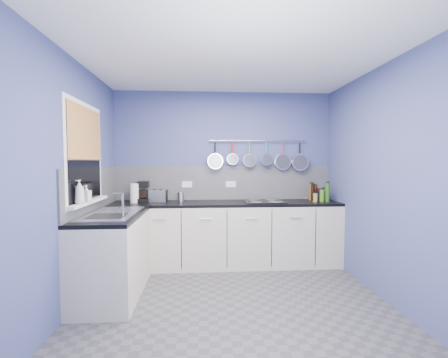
{
  "coord_description": "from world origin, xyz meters",
  "views": [
    {
      "loc": [
        -0.31,
        -3.08,
        1.47
      ],
      "look_at": [
        -0.05,
        0.75,
        1.25
      ],
      "focal_mm": 24.57,
      "sensor_mm": 36.0,
      "label": 1
    }
  ],
  "objects": [
    {
      "name": "socket_right",
      "position": [
        0.1,
        1.48,
        1.13
      ],
      "size": [
        0.15,
        0.01,
        0.09
      ],
      "primitive_type": "cube",
      "color": "white",
      "rests_on": "backsplash_back"
    },
    {
      "name": "pan_3",
      "position": [
        0.63,
        1.44,
        1.6
      ],
      "size": [
        0.18,
        0.1,
        0.37
      ],
      "primitive_type": null,
      "color": "silver",
      "rests_on": "pot_rail"
    },
    {
      "name": "floor",
      "position": [
        0.0,
        0.0,
        -0.01
      ],
      "size": [
        3.2,
        3.0,
        0.02
      ],
      "primitive_type": "cube",
      "color": "#47474C",
      "rests_on": "ground"
    },
    {
      "name": "coffee_maker",
      "position": [
        -1.15,
        1.26,
        1.05
      ],
      "size": [
        0.17,
        0.19,
        0.29
      ],
      "primitive_type": null,
      "rotation": [
        0.0,
        0.0,
        0.04
      ],
      "color": "black",
      "rests_on": "worktop_back"
    },
    {
      "name": "pan_2",
      "position": [
        0.37,
        1.44,
        1.58
      ],
      "size": [
        0.2,
        0.07,
        0.39
      ],
      "primitive_type": null,
      "color": "silver",
      "rests_on": "pot_rail"
    },
    {
      "name": "wall_left",
      "position": [
        -1.61,
        0.0,
        1.25
      ],
      "size": [
        0.02,
        3.0,
        2.5
      ],
      "primitive_type": "cube",
      "color": "#3E477D",
      "rests_on": "ground"
    },
    {
      "name": "condiment_8",
      "position": [
        1.27,
        1.11,
        0.96
      ],
      "size": [
        0.06,
        0.06,
        0.12
      ],
      "primitive_type": "cylinder",
      "color": "olive",
      "rests_on": "worktop_back"
    },
    {
      "name": "window_frame",
      "position": [
        -1.58,
        0.3,
        1.55
      ],
      "size": [
        0.01,
        1.0,
        1.1
      ],
      "primitive_type": "cube",
      "color": "white",
      "rests_on": "wall_left"
    },
    {
      "name": "condiment_5",
      "position": [
        1.27,
        1.24,
        1.03
      ],
      "size": [
        0.05,
        0.05,
        0.25
      ],
      "primitive_type": "cylinder",
      "color": "black",
      "rests_on": "worktop_back"
    },
    {
      "name": "condiment_2",
      "position": [
        1.28,
        1.34,
        1.02
      ],
      "size": [
        0.07,
        0.07,
        0.24
      ],
      "primitive_type": "cylinder",
      "color": "brown",
      "rests_on": "worktop_back"
    },
    {
      "name": "pan_5",
      "position": [
        1.14,
        1.44,
        1.56
      ],
      "size": [
        0.26,
        0.08,
        0.45
      ],
      "primitive_type": null,
      "color": "silver",
      "rests_on": "pot_rail"
    },
    {
      "name": "hob",
      "position": [
        0.55,
        1.18,
        0.91
      ],
      "size": [
        0.56,
        0.49,
        0.01
      ],
      "primitive_type": "cube",
      "color": "black",
      "rests_on": "worktop_back"
    },
    {
      "name": "cabinet_run_left",
      "position": [
        -1.3,
        0.3,
        0.43
      ],
      "size": [
        0.6,
        1.2,
        0.86
      ],
      "primitive_type": "cube",
      "color": "beige",
      "rests_on": "ground"
    },
    {
      "name": "condiment_4",
      "position": [
        1.37,
        1.23,
        0.98
      ],
      "size": [
        0.07,
        0.07,
        0.16
      ],
      "primitive_type": "cylinder",
      "color": "black",
      "rests_on": "worktop_back"
    },
    {
      "name": "bamboo_blind",
      "position": [
        -1.56,
        0.3,
        1.77
      ],
      "size": [
        0.01,
        0.9,
        0.55
      ],
      "primitive_type": "cube",
      "color": "#C9813D",
      "rests_on": "wall_left"
    },
    {
      "name": "toaster",
      "position": [
        -0.96,
        1.31,
        0.98
      ],
      "size": [
        0.27,
        0.17,
        0.17
      ],
      "primitive_type": "cube",
      "rotation": [
        0.0,
        0.0,
        -0.11
      ],
      "color": "silver",
      "rests_on": "worktop_back"
    },
    {
      "name": "condiment_1",
      "position": [
        1.35,
        1.33,
        1.01
      ],
      "size": [
        0.06,
        0.06,
        0.22
      ],
      "primitive_type": "cylinder",
      "color": "#4C190C",
      "rests_on": "worktop_back"
    },
    {
      "name": "condiment_0",
      "position": [
        1.45,
        1.31,
        0.98
      ],
      "size": [
        0.07,
        0.07,
        0.16
      ],
      "primitive_type": "cylinder",
      "color": "#8C5914",
      "rests_on": "worktop_back"
    },
    {
      "name": "condiment_6",
      "position": [
        1.44,
        1.12,
        1.03
      ],
      "size": [
        0.07,
        0.07,
        0.27
      ],
      "primitive_type": "cylinder",
      "color": "#265919",
      "rests_on": "worktop_back"
    },
    {
      "name": "socket_left",
      "position": [
        -0.55,
        1.48,
        1.13
      ],
      "size": [
        0.15,
        0.01,
        0.09
      ],
      "primitive_type": "cube",
      "color": "white",
      "rests_on": "backsplash_back"
    },
    {
      "name": "pan_4",
      "position": [
        0.88,
        1.44,
        1.56
      ],
      "size": [
        0.24,
        0.06,
        0.43
      ],
      "primitive_type": null,
      "color": "silver",
      "rests_on": "pot_rail"
    },
    {
      "name": "mixer_tap",
      "position": [
        -1.14,
        0.12,
        1.03
      ],
      "size": [
        0.12,
        0.08,
        0.26
      ],
      "primitive_type": null,
      "color": "silver",
      "rests_on": "worktop_left"
    },
    {
      "name": "wall_front",
      "position": [
        0.0,
        -1.51,
        1.25
      ],
      "size": [
        3.2,
        0.02,
        2.5
      ],
      "primitive_type": "cube",
      "color": "#3E477D",
      "rests_on": "ground"
    },
    {
      "name": "paper_towel",
      "position": [
        -1.26,
        1.21,
        1.03
      ],
      "size": [
        0.14,
        0.14,
        0.27
      ],
      "primitive_type": "cylinder",
      "rotation": [
        0.0,
        0.0,
        -0.2
      ],
      "color": "white",
      "rests_on": "worktop_back"
    },
    {
      "name": "window_glass",
      "position": [
        -1.57,
        0.3,
        1.55
      ],
      "size": [
        0.01,
        0.9,
        1.0
      ],
      "primitive_type": "cube",
      "color": "black",
      "rests_on": "wall_left"
    },
    {
      "name": "pan_0",
      "position": [
        -0.13,
        1.44,
        1.57
      ],
      "size": [
        0.23,
        0.11,
        0.42
      ],
      "primitive_type": null,
      "color": "silver",
      "rests_on": "pot_rail"
    },
    {
      "name": "pot_rail",
      "position": [
        0.5,
        1.45,
        1.78
      ],
      "size": [
        1.45,
        0.02,
        0.02
      ],
      "primitive_type": "cylinder",
      "rotation": [
        0.0,
        1.57,
        0.0
      ],
      "color": "silver",
      "rests_on": "wall_back"
    },
    {
      "name": "sink_unit",
      "position": [
        -1.3,
        0.3,
        0.9
      ],
      "size": [
        0.5,
        0.95,
        0.01
      ],
      "primitive_type": "cube",
      "color": "silver",
      "rests_on": "worktop_left"
    },
    {
      "name": "soap_bottle_a",
      "position": [
        -1.53,
        0.01,
        1.17
      ],
      "size": [
        0.12,
        0.12,
        0.24
      ],
      "primitive_type": "imported",
      "rotation": [
        0.0,
        0.0,
        -0.35
      ],
      "color": "white",
      "rests_on": "window_sill"
    },
    {
      "name": "soap_bottle_b",
      "position": [
        -1.53,
        0.19,
        1.14
      ],
      "size": [
        0.09,
        0.09,
        0.17
      ],
      "primitive_type": "imported",
      "rotation": [
        0.0,
        0.0,
        -0.16
      ],
      "color": "white",
      "rests_on": "window_sill"
    },
    {
      "name": "condiment_7",
      "position": [
        1.36,
        1.11,
        0.99
      ],
      "size": [
        0.07,
        0.07,
        0.18
      ],
      "primitive_type": "cylinder",
      "color": "#3F721E",
      "rests_on": "worktop_back"
    },
    {
      "name": "window_sill",
      "position": [
        -1.55,
        0.3,
        1.04
      ],
      "size": [
        0.1,
        0.98,
        0.03
      ],
      "primitive_type": "cube",
      "color": "white",
      "rests_on": "wall_left"
    },
    {
      "name": "worktop_left",
      "position": [
        -1.3,
        0.3,
        0.88
      ],
      "size": [
        0.6,
        1.2,
        0.04
      ],
      "primitive_type": "cube",
      "color": "black",
      "rests_on": "cabinet_run_left"
    },
    {
      "name": "ceiling",
      "position": [
        0.0,
        0.0,
        2.51
      ],
      "size": [
        3.2,
        3.0,
        0.02
      ],
      "primitive_type": "cube",
      "color": "white",
      "rests_on": "ground"
    },
    {
      "name": "pan_1",
      "position": [
        0.12,
        1.44,
        1.6
      ],
      "size": [
        0.17,
        0.08,
        0.36
      ],
      "primitive_type": null,
      "color": "silver",
      "rests_on": "pot_rail"
    },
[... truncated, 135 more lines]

